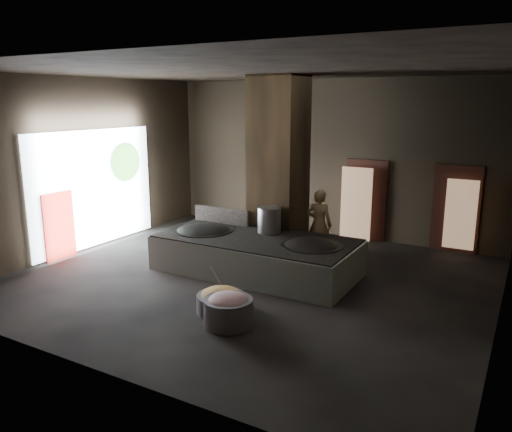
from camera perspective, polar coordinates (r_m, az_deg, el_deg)
The scene contains 27 objects.
floor at distance 11.29m, azimuth -0.56°, elevation -7.39°, with size 10.00×9.00×0.10m, color black.
ceiling at distance 10.60m, azimuth -0.62°, elevation 16.60°, with size 10.00×9.00×0.10m, color black.
back_wall at distance 14.79m, azimuth 8.31°, elevation 6.54°, with size 10.00×0.10×4.50m, color black.
front_wall at distance 7.21m, azimuth -18.98°, elevation -0.86°, with size 10.00×0.10×4.50m, color black.
left_wall at distance 13.91m, azimuth -19.01°, elevation 5.56°, with size 0.10×9.00×4.50m, color black.
pillar at distance 12.50m, azimuth 2.58°, elevation 5.49°, with size 1.20×1.20×4.50m, color black.
hearth_platform at distance 11.58m, azimuth 0.02°, elevation -4.50°, with size 4.60×2.20×0.80m, color silver.
platform_cap at distance 11.47m, azimuth 0.02°, elevation -2.53°, with size 4.50×2.16×0.03m, color black.
wok_left at distance 12.19m, azimuth -6.05°, elevation -1.96°, with size 1.45×1.45×0.40m, color black.
wok_left_rim at distance 12.18m, azimuth -6.05°, elevation -1.64°, with size 1.48×1.48×0.05m, color black.
wok_right at distance 10.96m, azimuth 6.33°, elevation -3.71°, with size 1.35×1.35×0.38m, color black.
wok_right_rim at distance 10.94m, azimuth 6.34°, elevation -3.36°, with size 1.38×1.38×0.05m, color black.
stock_pot at distance 11.83m, azimuth 1.54°, elevation -0.46°, with size 0.56×0.56×0.60m, color gray.
splash_guard at distance 12.77m, azimuth -4.00°, elevation 0.06°, with size 1.60×0.06×0.40m, color black.
cook at distance 12.53m, azimuth 7.23°, elevation -0.96°, with size 0.64×0.42×1.76m, color olive.
veg_basin at distance 9.56m, azimuth -4.02°, elevation -9.91°, with size 0.92×0.92×0.34m, color slate.
veg_fill at distance 9.49m, azimuth -4.04°, elevation -8.90°, with size 0.75×0.75×0.23m, color #AFB256.
ladle at distance 9.62m, azimuth -4.31°, elevation -7.34°, with size 0.03×0.03×0.72m, color gray.
meat_basin at distance 9.02m, azimuth -3.18°, elevation -10.88°, with size 0.88×0.88×0.48m, color slate.
meat_fill at distance 8.93m, azimuth -3.19°, elevation -9.65°, with size 0.73×0.73×0.28m, color #A6636F.
doorway_near at distance 14.49m, azimuth 12.44°, elevation 1.63°, with size 1.18×0.08×2.38m, color black.
doorway_near_glow at distance 14.32m, azimuth 11.36°, elevation 1.34°, with size 0.88×0.04×2.08m, color #8C6647.
doorway_far at distance 14.00m, azimuth 21.85°, elevation 0.59°, with size 1.18×0.08×2.38m, color black.
doorway_far_glow at distance 13.77m, azimuth 22.33°, elevation 0.14°, with size 0.76×0.04×1.81m, color #8C6647.
left_opening at distance 14.06m, azimuth -17.94°, elevation 3.03°, with size 0.04×4.20×3.10m, color white.
pavilion_sliver at distance 13.33m, azimuth -21.58°, elevation -1.08°, with size 0.05×0.90×1.70m, color maroon.
tree_silhouette at distance 14.67m, azimuth -14.68°, elevation 6.00°, with size 0.28×1.10×1.10m, color #194714.
Camera 1 is at (5.29, -9.16, 3.90)m, focal length 35.00 mm.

